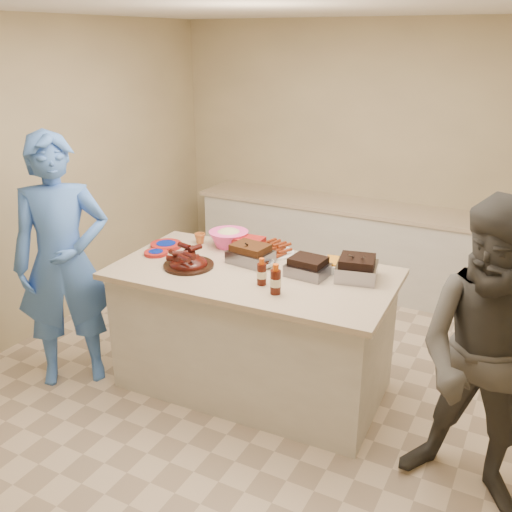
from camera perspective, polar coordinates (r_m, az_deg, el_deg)
The scene contains 20 objects.
room at distance 4.47m, azimuth 1.07°, elevation -13.19°, with size 4.50×5.00×2.70m, color tan, non-canonical shape.
back_counter at distance 6.10m, azimuth 10.48°, elevation 0.93°, with size 3.60×0.64×0.90m, color beige, non-canonical shape.
island at distance 4.52m, azimuth -0.30°, elevation -12.74°, with size 2.01×1.06×0.95m, color beige, non-canonical shape.
rib_platter at distance 4.18m, azimuth -6.75°, elevation -1.04°, with size 0.37×0.37×0.15m, color #420E08, non-canonical shape.
pulled_pork_tray at distance 4.22m, azimuth -0.55°, elevation -0.67°, with size 0.30×0.23×0.09m, color #47230F.
brisket_tray at distance 4.01m, azimuth 5.19°, elevation -1.94°, with size 0.28×0.23×0.08m, color black.
roasting_pan at distance 4.00m, azimuth 9.98°, elevation -2.26°, with size 0.27×0.27×0.11m, color gray.
coleslaw_bowl at distance 4.56m, azimuth -2.73°, elevation 0.98°, with size 0.31×0.31×0.22m, color #FF469E, non-canonical shape.
sausage_plate at distance 4.40m, azimuth 1.92°, elevation 0.26°, with size 0.30×0.30×0.05m, color silver.
mac_cheese_dish at distance 4.13m, azimuth 8.66°, elevation -1.45°, with size 0.29×0.22×0.08m, color orange.
bbq_bottle_a at distance 3.85m, azimuth 0.57°, elevation -2.86°, with size 0.06×0.06×0.19m, color #380E06.
bbq_bottle_b at distance 3.72m, azimuth 1.95°, elevation -3.77°, with size 0.07×0.07×0.21m, color #380E06.
mustard_bottle at distance 4.29m, azimuth -0.56°, elevation -0.29°, with size 0.04×0.04×0.12m, color yellow.
sauce_bowl at distance 4.14m, azimuth 0.78°, elevation -1.13°, with size 0.15×0.05×0.15m, color silver.
plate_stack_large at distance 4.60m, azimuth -8.97°, elevation 0.91°, with size 0.25×0.25×0.03m, color maroon.
plate_stack_small at distance 4.45m, azimuth -9.97°, elevation 0.15°, with size 0.18×0.18×0.03m, color maroon.
plastic_cup at distance 4.64m, azimuth -5.60°, elevation 1.28°, with size 0.09×0.08×0.09m, color #AD5C25.
basket_stack at distance 4.45m, azimuth -0.69°, elevation 0.49°, with size 0.22×0.17×0.11m, color maroon.
guest_blue at distance 4.84m, azimuth -17.41°, elevation -11.27°, with size 0.70×1.92×0.46m, color #4476D7.
guest_gray at distance 3.85m, azimuth 20.60°, elevation -21.35°, with size 0.87×1.80×0.68m, color #494742.
Camera 1 is at (1.65, -3.30, 2.51)m, focal length 40.00 mm.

